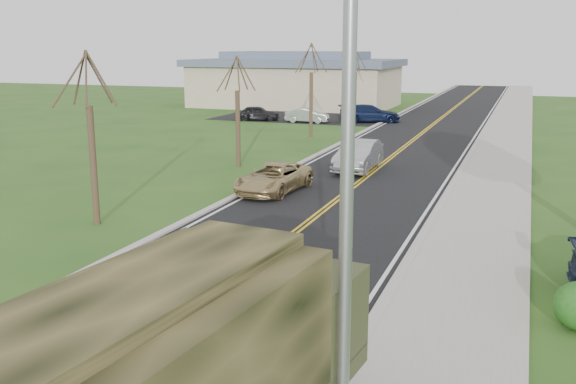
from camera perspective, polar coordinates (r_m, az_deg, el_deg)
The scene contains 16 objects.
road at distance 49.17m, azimuth 12.08°, elevation 5.33°, with size 8.00×120.00×0.01m, color black.
curb_right at distance 48.74m, azimuth 16.93°, elevation 5.06°, with size 0.30×120.00×0.12m, color #9E998E.
sidewalk_right at distance 48.66m, azimuth 18.99°, elevation 4.90°, with size 3.20×120.00×0.10m, color #9E998E.
curb_left at distance 49.93m, azimuth 7.36°, elevation 5.67°, with size 0.30×120.00×0.10m, color #9E998E.
street_light at distance 8.25m, azimuth 4.58°, elevation 0.49°, with size 1.65×0.22×8.00m.
bare_tree_a at distance 23.34m, azimuth -17.00°, elevation 3.49°, with size 1.93×2.26×6.08m.
bare_tree_b at distance 33.59m, azimuth -4.49°, elevation 6.45°, with size 1.83×2.14×5.73m.
bare_tree_c at distance 44.68m, azimuth 2.06°, elevation 8.45°, with size 2.04×2.39×6.42m.
bare_tree_d at distance 56.18m, azimuth 5.99°, elevation 9.06°, with size 1.88×2.20×5.91m.
commercial_building at distance 68.34m, azimuth 0.74°, elevation 9.90°, with size 25.50×21.50×5.65m.
military_truck at distance 8.58m, azimuth -10.03°, elevation -16.29°, with size 3.31×7.39×3.57m.
suv_champagne at distance 27.73m, azimuth -1.30°, elevation 1.26°, with size 2.07×4.50×1.25m, color tan.
sedan_silver at distance 32.77m, azimuth 6.27°, elevation 3.24°, with size 1.62×4.66×1.53m, color #A0A0A5.
lot_car_dark at distance 54.96m, azimuth -2.71°, elevation 7.02°, with size 1.48×3.69×1.26m, color black.
lot_car_silver at distance 53.38m, azimuth 1.73°, elevation 6.82°, with size 1.26×3.60×1.19m, color #ABABB0.
lot_car_navy at distance 54.02m, azimuth 7.25°, elevation 6.94°, with size 2.05×5.05×1.47m, color black.
Camera 1 is at (7.10, -8.26, 6.19)m, focal length 40.00 mm.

